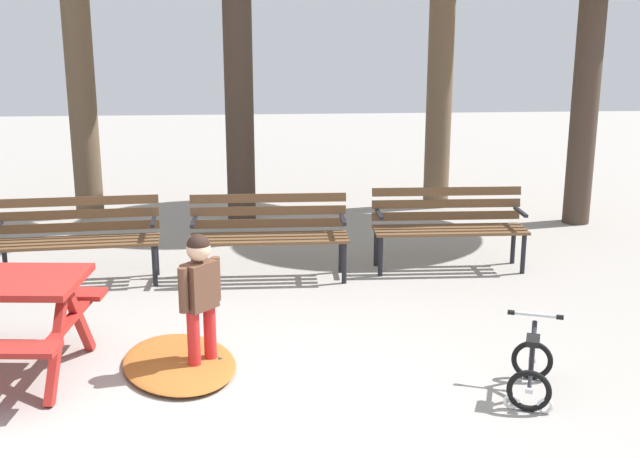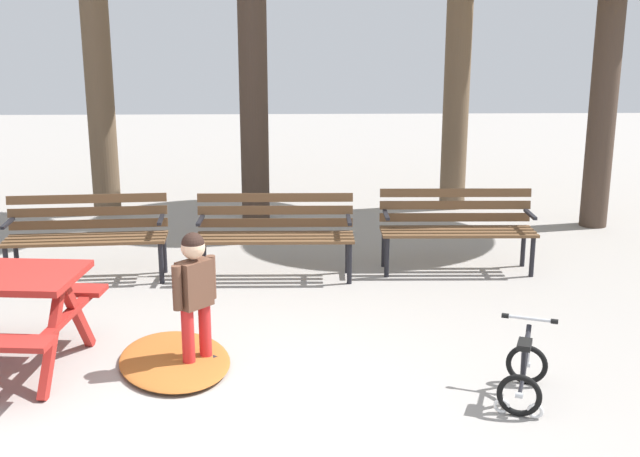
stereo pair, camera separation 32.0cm
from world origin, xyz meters
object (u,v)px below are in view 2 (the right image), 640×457
park_bench_right (457,223)px  kids_bicycle (524,373)px  park_bench_left (275,229)px  park_bench_far_left (87,230)px  child_standing (195,289)px

park_bench_right → kids_bicycle: 3.02m
park_bench_left → kids_bicycle: park_bench_left is taller
park_bench_far_left → park_bench_right: (3.81, 0.18, 0.00)m
kids_bicycle → park_bench_right: bearing=87.9°
park_bench_far_left → park_bench_left: (1.91, 0.00, 0.00)m
park_bench_far_left → park_bench_right: size_ratio=1.01×
park_bench_far_left → kids_bicycle: park_bench_far_left is taller
park_bench_left → kids_bicycle: (1.79, -2.82, -0.31)m
child_standing → kids_bicycle: size_ratio=1.68×
child_standing → kids_bicycle: bearing=-14.8°
child_standing → kids_bicycle: (2.33, -0.62, -0.42)m
park_bench_far_left → kids_bicycle: 4.66m
park_bench_left → kids_bicycle: 3.36m
park_bench_left → child_standing: (-0.54, -2.20, 0.11)m
kids_bicycle → park_bench_left: bearing=122.4°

